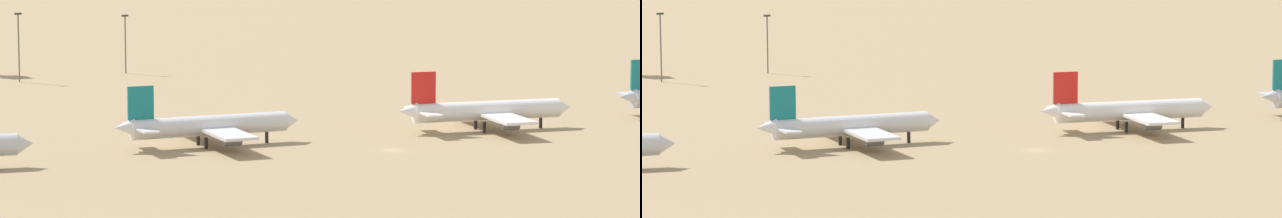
% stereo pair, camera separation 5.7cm
% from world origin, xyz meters
% --- Properties ---
extents(ground, '(4000.00, 4000.00, 0.00)m').
position_xyz_m(ground, '(0.00, 0.00, 0.00)').
color(ground, '#9E8460').
extents(parked_jet_teal_2, '(37.28, 31.51, 12.31)m').
position_xyz_m(parked_jet_teal_2, '(-28.69, 20.86, 4.03)').
color(parked_jet_teal_2, silver).
rests_on(parked_jet_teal_2, ground).
extents(parked_jet_red_3, '(37.60, 32.18, 12.49)m').
position_xyz_m(parked_jet_red_3, '(29.48, 12.41, 4.09)').
color(parked_jet_red_3, white).
rests_on(parked_jet_red_3, ground).
extents(light_pole_mid, '(1.80, 0.50, 15.51)m').
position_xyz_m(light_pole_mid, '(4.29, 142.91, 8.96)').
color(light_pole_mid, '#59595E').
rests_on(light_pole_mid, ground).
extents(light_pole_east, '(1.80, 0.50, 17.54)m').
position_xyz_m(light_pole_east, '(-26.59, 137.79, 10.01)').
color(light_pole_east, '#59595E').
rests_on(light_pole_east, ground).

